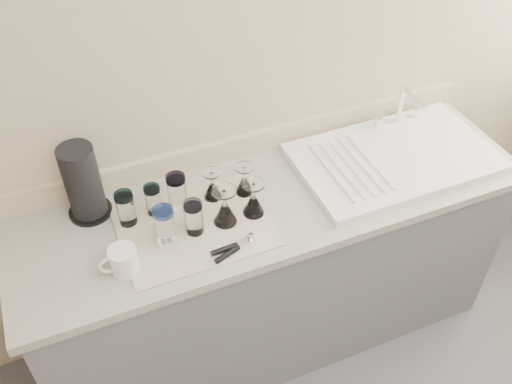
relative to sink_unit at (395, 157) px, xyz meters
name	(u,v)px	position (x,y,z in m)	size (l,w,h in m)	color
counter_unit	(272,269)	(-0.55, 0.00, -0.47)	(2.06, 0.62, 0.90)	#5F5F63
sink_unit	(395,157)	(0.00, 0.00, 0.00)	(0.82, 0.50, 0.22)	white
dish_towel	(195,227)	(-0.89, -0.05, -0.02)	(0.55, 0.42, 0.01)	beige
tumbler_teal	(126,208)	(-1.11, 0.07, 0.06)	(0.07, 0.07, 0.14)	white
tumbler_cyan	(153,200)	(-1.01, 0.09, 0.05)	(0.06, 0.06, 0.12)	white
tumbler_purple	(177,192)	(-0.91, 0.08, 0.06)	(0.07, 0.07, 0.15)	white
tumbler_blue	(165,225)	(-1.00, -0.07, 0.06)	(0.07, 0.07, 0.15)	white
tumbler_lavender	(194,217)	(-0.90, -0.07, 0.06)	(0.07, 0.07, 0.14)	white
goblet_back_left	(213,189)	(-0.78, 0.08, 0.03)	(0.07, 0.07, 0.13)	white
goblet_back_right	(244,183)	(-0.65, 0.06, 0.03)	(0.07, 0.07, 0.13)	white
goblet_front_left	(225,211)	(-0.78, -0.06, 0.04)	(0.09, 0.09, 0.16)	white
goblet_front_right	(254,203)	(-0.66, -0.06, 0.04)	(0.08, 0.08, 0.15)	white
can_opener	(233,248)	(-0.80, -0.21, 0.00)	(0.16, 0.08, 0.02)	silver
white_mug	(123,260)	(-1.18, -0.14, 0.03)	(0.14, 0.10, 0.10)	white
paper_towel_roll	(83,183)	(-1.23, 0.19, 0.13)	(0.16, 0.16, 0.31)	black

